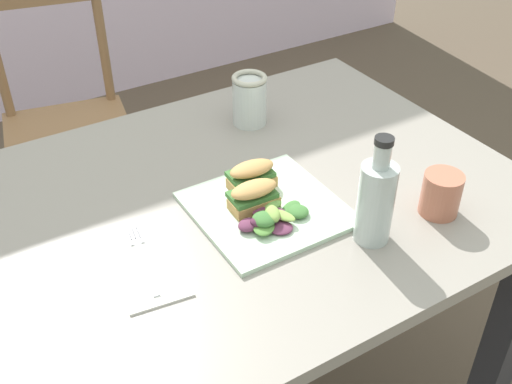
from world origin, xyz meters
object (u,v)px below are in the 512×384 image
at_px(sandwich_half_front, 255,195).
at_px(sandwich_half_back, 252,175).
at_px(plate_lunch, 267,209).
at_px(chair_wooden_far, 67,126).
at_px(mason_jar_iced_tea, 250,102).
at_px(dining_table, 244,243).
at_px(cup_extra_side, 441,194).
at_px(fork_on_napkin, 141,254).
at_px(bottle_cold_brew, 375,205).

height_order(sandwich_half_front, sandwich_half_back, same).
height_order(plate_lunch, sandwich_half_back, sandwich_half_back).
distance_m(chair_wooden_far, mason_jar_iced_tea, 0.86).
bearing_deg(sandwich_half_back, sandwich_half_front, -114.67).
xyz_separation_m(dining_table, cup_extra_side, (0.29, -0.25, 0.18)).
distance_m(sandwich_half_back, fork_on_napkin, 0.28).
relative_size(plate_lunch, fork_on_napkin, 1.48).
distance_m(chair_wooden_far, bottle_cold_brew, 1.29).
xyz_separation_m(chair_wooden_far, mason_jar_iced_tea, (0.27, -0.74, 0.35)).
xyz_separation_m(dining_table, plate_lunch, (0.01, -0.07, 0.14)).
bearing_deg(plate_lunch, mason_jar_iced_tea, 64.56).
distance_m(plate_lunch, mason_jar_iced_tea, 0.35).
bearing_deg(fork_on_napkin, dining_table, 15.84).
relative_size(chair_wooden_far, sandwich_half_front, 8.99).
height_order(chair_wooden_far, plate_lunch, chair_wooden_far).
xyz_separation_m(dining_table, mason_jar_iced_tea, (0.16, 0.24, 0.19)).
distance_m(dining_table, chair_wooden_far, 0.99).
distance_m(chair_wooden_far, sandwich_half_front, 1.09).
distance_m(sandwich_half_front, sandwich_half_back, 0.07).
height_order(dining_table, cup_extra_side, cup_extra_side).
height_order(sandwich_half_front, fork_on_napkin, sandwich_half_front).
relative_size(chair_wooden_far, plate_lunch, 3.17).
relative_size(dining_table, cup_extra_side, 13.07).
xyz_separation_m(sandwich_half_front, mason_jar_iced_tea, (0.17, 0.30, 0.02)).
distance_m(bottle_cold_brew, cup_extra_side, 0.16).
relative_size(dining_table, sandwich_half_back, 11.63).
distance_m(sandwich_half_front, cup_extra_side, 0.35).
bearing_deg(sandwich_half_back, plate_lunch, -97.56).
bearing_deg(cup_extra_side, plate_lunch, 147.98).
height_order(dining_table, sandwich_half_back, sandwich_half_back).
relative_size(mason_jar_iced_tea, cup_extra_side, 1.43).
xyz_separation_m(chair_wooden_far, sandwich_half_front, (0.10, -1.04, 0.33)).
distance_m(mason_jar_iced_tea, cup_extra_side, 0.51).
distance_m(plate_lunch, cup_extra_side, 0.33).
bearing_deg(sandwich_half_front, sandwich_half_back, 65.33).
relative_size(plate_lunch, mason_jar_iced_tea, 2.23).
distance_m(dining_table, bottle_cold_brew, 0.35).
distance_m(chair_wooden_far, fork_on_napkin, 1.10).
height_order(dining_table, bottle_cold_brew, bottle_cold_brew).
height_order(mason_jar_iced_tea, cup_extra_side, mason_jar_iced_tea).
xyz_separation_m(sandwich_half_front, bottle_cold_brew, (0.14, -0.18, 0.04)).
bearing_deg(dining_table, mason_jar_iced_tea, 56.44).
height_order(sandwich_half_back, fork_on_napkin, sandwich_half_back).
xyz_separation_m(plate_lunch, sandwich_half_back, (0.01, 0.07, 0.03)).
relative_size(sandwich_half_front, mason_jar_iced_tea, 0.79).
bearing_deg(cup_extra_side, mason_jar_iced_tea, 105.27).
height_order(chair_wooden_far, fork_on_napkin, chair_wooden_far).
relative_size(dining_table, bottle_cold_brew, 5.24).
bearing_deg(bottle_cold_brew, fork_on_napkin, 155.88).
relative_size(dining_table, mason_jar_iced_tea, 9.17).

